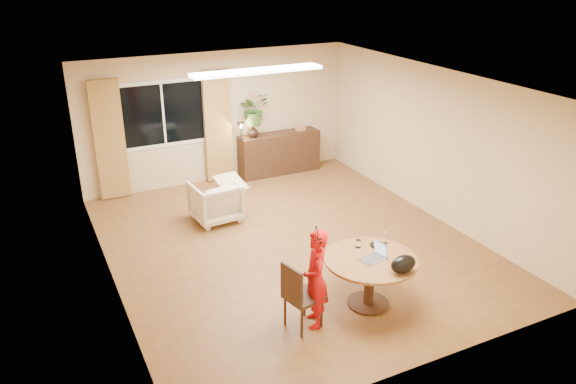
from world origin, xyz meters
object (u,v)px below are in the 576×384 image
object	(u,v)px
dining_chair	(303,295)
sideboard	(279,153)
child	(316,279)
armchair	(215,201)
dining_table	(370,268)

from	to	relation	value
dining_chair	sideboard	xyz separation A→B (m)	(2.05, 5.02, -0.02)
child	armchair	xyz separation A→B (m)	(-0.11, 3.40, -0.29)
child	sideboard	xyz separation A→B (m)	(1.89, 5.03, -0.21)
dining_chair	child	world-z (taller)	child
dining_chair	armchair	size ratio (longest dim) A/B	1.15
child	sideboard	world-z (taller)	child
armchair	sideboard	bearing A→B (deg)	-145.47
dining_chair	armchair	world-z (taller)	dining_chair
dining_chair	sideboard	size ratio (longest dim) A/B	0.52
child	armchair	world-z (taller)	child
dining_table	child	size ratio (longest dim) A/B	0.93
dining_chair	dining_table	bearing A→B (deg)	-10.32
dining_table	sideboard	world-z (taller)	sideboard
dining_chair	armchair	xyz separation A→B (m)	(0.05, 3.39, -0.10)
armchair	sideboard	distance (m)	2.58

